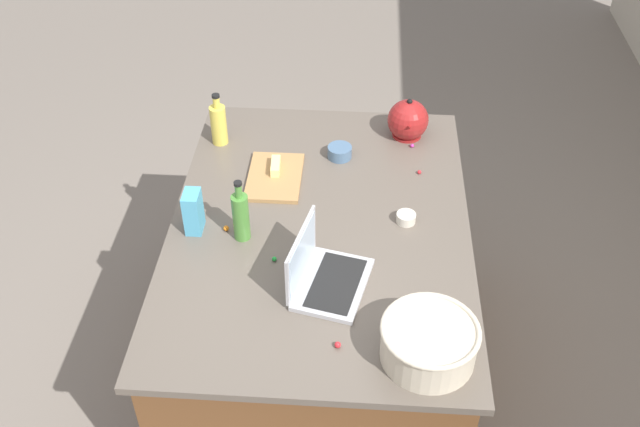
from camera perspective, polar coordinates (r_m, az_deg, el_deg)
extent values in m
plane|color=slate|center=(3.42, 0.00, -12.23)|extent=(12.00, 12.00, 0.00)
cube|color=brown|center=(3.08, 0.00, -7.31)|extent=(1.54, 1.08, 0.87)
cube|color=#60564C|center=(2.77, 0.00, -1.03)|extent=(1.60, 1.14, 0.03)
cube|color=#B7B7BC|center=(2.51, 1.04, -5.59)|extent=(0.35, 0.28, 0.02)
cube|color=black|center=(2.50, 1.26, -5.47)|extent=(0.30, 0.21, 0.00)
cube|color=#B7B7BC|center=(2.46, -1.51, -3.26)|extent=(0.29, 0.08, 0.20)
cube|color=silver|center=(2.46, -1.38, -3.29)|extent=(0.26, 0.06, 0.18)
cylinder|color=beige|center=(2.29, 8.56, -10.08)|extent=(0.30, 0.30, 0.13)
cylinder|color=black|center=(2.29, 8.57, -9.97)|extent=(0.24, 0.24, 0.11)
torus|color=beige|center=(2.24, 8.71, -9.05)|extent=(0.31, 0.31, 0.02)
cylinder|color=#4C8C38|center=(2.65, -6.25, -0.29)|extent=(0.06, 0.06, 0.19)
cylinder|color=#4C8C38|center=(2.57, -6.44, 1.78)|extent=(0.03, 0.03, 0.05)
cylinder|color=black|center=(2.55, -6.49, 2.36)|extent=(0.03, 0.03, 0.01)
cylinder|color=#DBC64C|center=(3.16, -7.98, 6.92)|extent=(0.07, 0.07, 0.18)
cylinder|color=#DBC64C|center=(3.10, -8.17, 8.66)|extent=(0.03, 0.03, 0.05)
cylinder|color=black|center=(3.09, -8.23, 9.15)|extent=(0.03, 0.03, 0.01)
cylinder|color=maroon|center=(3.25, 6.84, 6.22)|extent=(0.13, 0.13, 0.01)
sphere|color=maroon|center=(3.21, 6.95, 7.33)|extent=(0.18, 0.18, 0.18)
cone|color=maroon|center=(3.12, 7.01, 6.76)|extent=(0.08, 0.03, 0.07)
sphere|color=black|center=(3.16, 7.08, 8.75)|extent=(0.02, 0.02, 0.02)
cube|color=#AD7F4C|center=(2.97, -3.58, 2.89)|extent=(0.32, 0.22, 0.02)
cube|color=#F4E58C|center=(2.99, -3.52, 3.75)|extent=(0.11, 0.04, 0.04)
cylinder|color=slate|center=(3.08, 1.56, 4.87)|extent=(0.10, 0.10, 0.05)
cylinder|color=beige|center=(2.77, 6.79, -0.34)|extent=(0.07, 0.07, 0.04)
cube|color=#4CA5CC|center=(2.72, -9.96, 0.14)|extent=(0.09, 0.06, 0.17)
sphere|color=red|center=(3.02, 7.83, 3.25)|extent=(0.02, 0.02, 0.02)
sphere|color=#CC3399|center=(3.17, 7.27, 5.33)|extent=(0.02, 0.02, 0.02)
sphere|color=green|center=(2.61, -3.62, -3.59)|extent=(0.02, 0.02, 0.02)
sphere|color=red|center=(2.33, 1.40, -10.30)|extent=(0.02, 0.02, 0.02)
sphere|color=orange|center=(2.74, -7.41, -1.17)|extent=(0.02, 0.02, 0.02)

